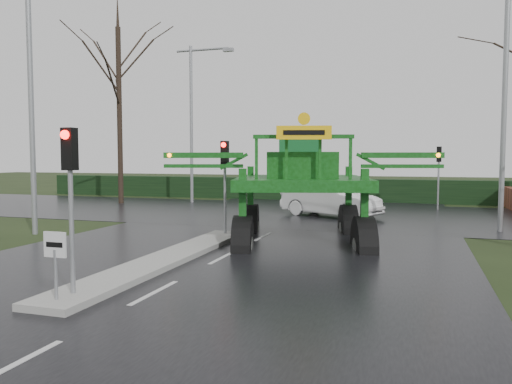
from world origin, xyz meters
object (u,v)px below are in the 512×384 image
(traffic_signal_near, at_px, (70,174))
(traffic_signal_mid, at_px, (225,167))
(traffic_signal_far, at_px, (439,163))
(street_light_left_far, at_px, (196,109))
(keep_left_sign, at_px, (55,254))
(crop_sprayer, at_px, (243,169))
(white_sedan, at_px, (330,217))
(street_light_left_near, at_px, (37,75))
(street_light_right, at_px, (497,78))

(traffic_signal_near, distance_m, traffic_signal_mid, 8.50)
(traffic_signal_far, bearing_deg, street_light_left_far, 0.03)
(traffic_signal_near, height_order, traffic_signal_mid, same)
(keep_left_sign, xyz_separation_m, street_light_left_far, (-6.89, 21.50, 4.93))
(traffic_signal_far, relative_size, crop_sprayer, 0.38)
(traffic_signal_mid, bearing_deg, keep_left_sign, -90.00)
(white_sedan, bearing_deg, traffic_signal_near, -165.64)
(keep_left_sign, height_order, traffic_signal_mid, traffic_signal_mid)
(traffic_signal_far, height_order, crop_sprayer, crop_sprayer)
(traffic_signal_mid, relative_size, street_light_left_near, 0.35)
(traffic_signal_far, relative_size, street_light_right, 0.35)
(traffic_signal_far, bearing_deg, traffic_signal_mid, 58.07)
(keep_left_sign, relative_size, white_sedan, 0.27)
(street_light_left_near, bearing_deg, traffic_signal_mid, 12.21)
(keep_left_sign, height_order, white_sedan, keep_left_sign)
(crop_sprayer, bearing_deg, white_sedan, 66.98)
(keep_left_sign, relative_size, crop_sprayer, 0.14)
(keep_left_sign, xyz_separation_m, traffic_signal_near, (0.00, 0.49, 1.53))
(traffic_signal_far, bearing_deg, street_light_right, 101.95)
(street_light_right, bearing_deg, traffic_signal_near, -126.13)
(crop_sprayer, bearing_deg, street_light_left_far, 105.35)
(keep_left_sign, bearing_deg, street_light_right, 54.88)
(street_light_left_near, bearing_deg, street_light_right, 20.11)
(traffic_signal_far, xyz_separation_m, street_light_right, (1.69, -8.01, 3.40))
(street_light_left_far, distance_m, white_sedan, 12.30)
(traffic_signal_near, relative_size, white_sedan, 0.70)
(keep_left_sign, bearing_deg, crop_sprayer, 80.11)
(crop_sprayer, xyz_separation_m, white_sedan, (1.34, 9.16, -2.55))
(street_light_right, height_order, crop_sprayer, street_light_right)
(keep_left_sign, height_order, street_light_right, street_light_right)
(street_light_left_far, bearing_deg, traffic_signal_far, 0.03)
(traffic_signal_near, distance_m, street_light_left_far, 22.37)
(street_light_left_far, bearing_deg, keep_left_sign, -72.22)
(traffic_signal_mid, bearing_deg, crop_sprayer, -51.81)
(traffic_signal_mid, bearing_deg, street_light_right, 25.40)
(keep_left_sign, bearing_deg, traffic_signal_mid, 90.00)
(keep_left_sign, bearing_deg, traffic_signal_near, 90.00)
(street_light_left_far, distance_m, crop_sprayer, 16.69)
(traffic_signal_near, distance_m, street_light_right, 16.46)
(street_light_left_far, xyz_separation_m, white_sedan, (9.52, -4.98, -5.99))
(white_sedan, bearing_deg, street_light_left_near, 157.11)
(crop_sprayer, bearing_deg, street_light_right, 22.09)
(keep_left_sign, height_order, traffic_signal_far, traffic_signal_far)
(street_light_left_near, xyz_separation_m, street_light_right, (16.39, 6.00, 0.00))
(traffic_signal_near, xyz_separation_m, street_light_right, (9.49, 13.01, 3.40))
(keep_left_sign, xyz_separation_m, white_sedan, (2.62, 16.52, -1.06))
(traffic_signal_mid, relative_size, white_sedan, 0.70)
(traffic_signal_far, xyz_separation_m, crop_sprayer, (-6.52, -14.15, -0.04))
(street_light_left_far, bearing_deg, traffic_signal_near, -71.83)
(traffic_signal_near, bearing_deg, traffic_signal_far, 69.64)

